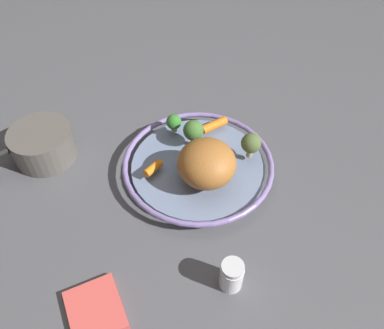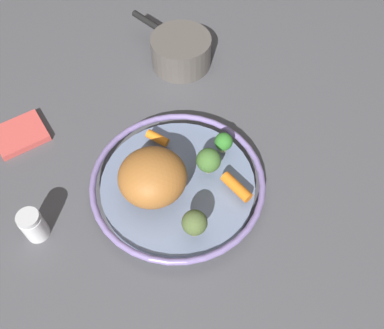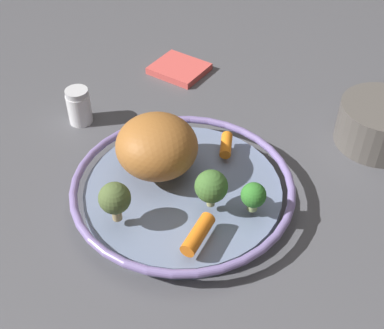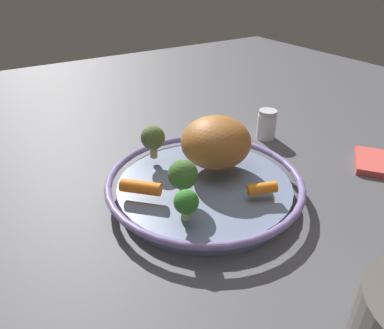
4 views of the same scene
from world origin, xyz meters
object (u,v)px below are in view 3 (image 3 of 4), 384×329
Objects in this scene: salt_shaker at (79,106)px; roast_chicken_piece at (157,146)px; serving_bowl at (183,190)px; saucepan at (380,123)px; broccoli_floret_edge at (253,196)px; broccoli_floret_small at (115,199)px; dish_towel at (179,69)px; broccoli_floret_mid at (211,187)px; baby_carrot_left at (226,145)px; baby_carrot_right at (198,234)px.

roast_chicken_piece is at bearing 22.96° from salt_shaker.
serving_bowl is 1.66× the size of saucepan.
broccoli_floret_edge is 0.22× the size of saucepan.
broccoli_floret_edge reaches higher than serving_bowl.
broccoli_floret_edge reaches higher than saucepan.
salt_shaker reaches higher than serving_bowl.
broccoli_floret_small is 0.46m from dish_towel.
saucepan is at bearing 104.18° from broccoli_floret_mid.
baby_carrot_right is (0.16, -0.11, 0.00)m from baby_carrot_left.
serving_bowl is 0.08m from roast_chicken_piece.
dish_towel is (-0.11, 0.22, -0.03)m from salt_shaker.
roast_chicken_piece is 0.23m from salt_shaker.
salt_shaker is at bearing -164.53° from baby_carrot_right.
salt_shaker is at bearing -178.79° from broccoli_floret_small.
broccoli_floret_mid is (0.10, 0.05, -0.01)m from roast_chicken_piece.
broccoli_floret_small reaches higher than salt_shaker.
broccoli_floret_mid is at bearing 83.02° from broccoli_floret_small.
saucepan is at bearing 94.53° from serving_bowl.
roast_chicken_piece is at bearing -152.92° from broccoli_floret_mid.
baby_carrot_left is 0.19m from baby_carrot_right.
roast_chicken_piece is 0.40m from saucepan.
baby_carrot_right is at bearing -14.55° from dish_towel.
broccoli_floret_small is at bearing -103.05° from broccoli_floret_edge.
broccoli_floret_mid reaches higher than serving_bowl.
broccoli_floret_edge is 0.67× the size of salt_shaker.
roast_chicken_piece is 2.75× the size of broccoli_floret_edge.
baby_carrot_left is at bearing -3.23° from dish_towel.
serving_bowl is at bearing 110.58° from broccoli_floret_small.
salt_shaker is (-0.21, -0.09, -0.05)m from roast_chicken_piece.
saucepan reaches higher than dish_towel.
roast_chicken_piece is 2.10× the size of broccoli_floret_mid.
saucepan is at bearing 38.40° from dish_towel.
baby_carrot_right is 0.63× the size of dish_towel.
broccoli_floret_small is 0.93× the size of salt_shaker.
broccoli_floret_mid is at bearing 24.31° from salt_shaker.
serving_bowl is 0.13m from broccoli_floret_small.
broccoli_floret_small is (0.04, -0.11, 0.06)m from serving_bowl.
broccoli_floret_small is 1.05× the size of broccoli_floret_mid.
broccoli_floret_mid is at bearing 145.12° from baby_carrot_right.
baby_carrot_right is at bearing 52.80° from broccoli_floret_small.
serving_bowl is at bearing 32.74° from roast_chicken_piece.
roast_chicken_piece is at bearing -147.26° from serving_bowl.
broccoli_floret_mid is at bearing -31.48° from baby_carrot_left.
broccoli_floret_edge is at bearing 107.29° from baby_carrot_right.
broccoli_floret_edge is 0.45m from dish_towel.
serving_bowl is 0.12m from baby_carrot_right.
baby_carrot_left is 0.14m from broccoli_floret_edge.
dish_towel is at bearing 165.45° from baby_carrot_right.
baby_carrot_left is 0.13m from broccoli_floret_mid.
saucepan is (-0.09, 0.34, -0.04)m from broccoli_floret_mid.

